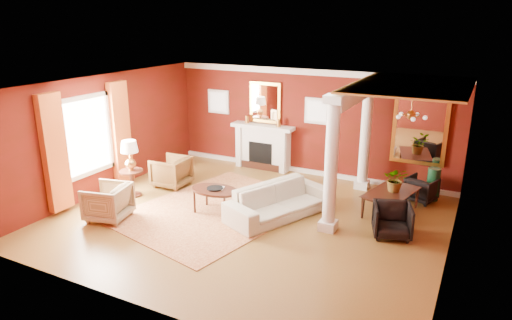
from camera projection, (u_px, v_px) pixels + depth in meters
The scene contains 27 objects.
ground at pixel (248, 219), 9.91m from camera, with size 8.00×8.00×0.00m, color brown.
room_shell at pixel (248, 129), 9.31m from camera, with size 8.04×7.04×2.92m.
fireplace at pixel (263, 147), 13.10m from camera, with size 1.85×0.42×1.29m.
overmantel_mirror at pixel (265, 103), 12.84m from camera, with size 0.95×0.07×1.15m.
flank_window_left at pixel (219, 102), 13.56m from camera, with size 0.70×0.07×0.70m.
flank_window_right at pixel (317, 111), 12.21m from camera, with size 0.70×0.07×0.70m.
left_window at pixel (90, 141), 10.67m from camera, with size 0.21×2.55×2.60m.
column_front at pixel (331, 164), 9.00m from camera, with size 0.36×0.36×2.80m.
column_back at pixel (366, 134), 11.29m from camera, with size 0.36×0.36×2.80m.
header_beam at pixel (357, 93), 10.00m from camera, with size 0.30×3.20×0.32m, color white.
amber_ceiling at pixel (411, 85), 9.30m from camera, with size 2.30×3.40×0.04m, color gold.
dining_mirror at pixel (420, 131), 11.12m from camera, with size 1.30×0.07×1.70m.
chandelier at pixel (411, 115), 9.50m from camera, with size 0.60×0.62×0.75m.
crown_trim at pixel (310, 72), 12.01m from camera, with size 8.00×0.08×0.16m, color white.
base_trim at pixel (306, 171), 12.83m from camera, with size 8.00×0.08×0.12m, color white.
rug at pixel (217, 210), 10.39m from camera, with size 3.18×4.24×0.02m, color maroon.
sofa at pixel (279, 196), 9.93m from camera, with size 2.43×0.71×0.95m, color beige.
armchair_leopard at pixel (171, 170), 11.75m from camera, with size 0.83×0.78×0.86m, color black.
armchair_stripe at pixel (108, 200), 9.81m from camera, with size 0.84×0.79×0.86m, color tan.
coffee_table at pixel (215, 191), 10.11m from camera, with size 1.11×1.11×0.56m.
coffee_book at pixel (216, 183), 10.10m from camera, with size 0.18×0.02×0.24m, color black.
side_table at pixel (130, 160), 10.96m from camera, with size 0.56×0.56×1.40m.
dining_table at pixel (392, 196), 10.10m from camera, with size 1.46×0.51×0.81m, color black.
dining_chair_near at pixel (392, 219), 9.05m from camera, with size 0.72×0.67×0.74m, color black.
dining_chair_far at pixel (422, 188), 10.82m from camera, with size 0.63×0.59×0.65m, color black.
green_urn at pixel (433, 187), 10.89m from camera, with size 0.33×0.33×0.80m.
potted_plant at pixel (397, 169), 9.94m from camera, with size 0.51×0.57×0.44m, color #26591E.
Camera 1 is at (4.29, -8.00, 4.20)m, focal length 32.00 mm.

